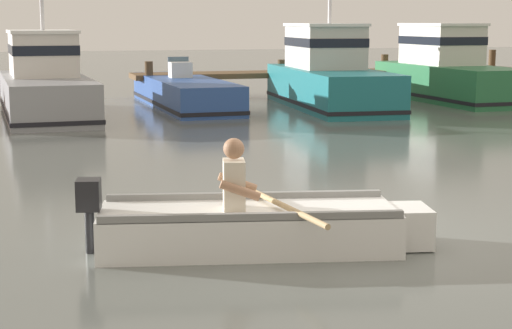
{
  "coord_description": "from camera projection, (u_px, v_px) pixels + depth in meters",
  "views": [
    {
      "loc": [
        -3.69,
        -8.64,
        2.39
      ],
      "look_at": [
        -0.67,
        1.67,
        0.55
      ],
      "focal_mm": 59.2,
      "sensor_mm": 36.0,
      "label": 1
    }
  ],
  "objects": [
    {
      "name": "rowboat_with_person",
      "position": [
        255.0,
        226.0,
        8.88
      ],
      "size": [
        3.71,
        2.07,
        1.19
      ],
      "color": "white",
      "rests_on": "ground"
    },
    {
      "name": "moored_boat_blue",
      "position": [
        185.0,
        93.0,
        23.64
      ],
      "size": [
        1.91,
        6.81,
        1.36
      ],
      "color": "#2D519E",
      "rests_on": "ground"
    },
    {
      "name": "wooden_dock",
      "position": [
        336.0,
        73.0,
        27.35
      ],
      "size": [
        13.19,
        1.64,
        1.37
      ],
      "color": "brown",
      "rests_on": "ground"
    },
    {
      "name": "ground_plane",
      "position": [
        354.0,
        233.0,
        9.6
      ],
      "size": [
        120.0,
        120.0,
        0.0
      ],
      "primitive_type": "plane",
      "color": "slate"
    },
    {
      "name": "moored_boat_green",
      "position": [
        447.0,
        72.0,
        25.38
      ],
      "size": [
        2.19,
        6.15,
        2.31
      ],
      "color": "#287042",
      "rests_on": "ground"
    },
    {
      "name": "moored_boat_teal",
      "position": [
        329.0,
        76.0,
        23.36
      ],
      "size": [
        2.57,
        6.54,
        4.59
      ],
      "color": "#1E727A",
      "rests_on": "ground"
    },
    {
      "name": "moored_boat_grey",
      "position": [
        45.0,
        84.0,
        21.2
      ],
      "size": [
        2.26,
        6.3,
        3.55
      ],
      "color": "gray",
      "rests_on": "ground"
    }
  ]
}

